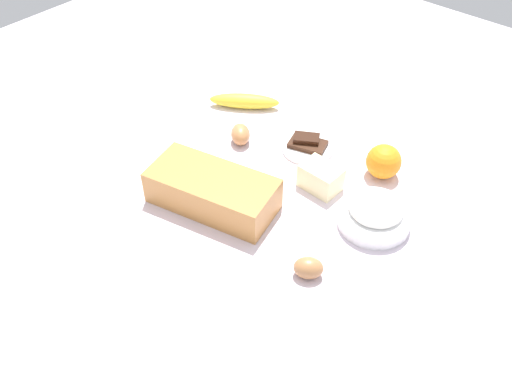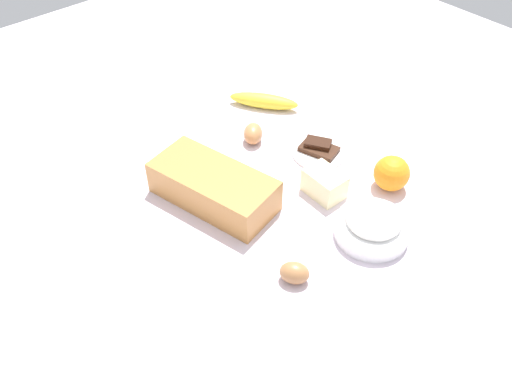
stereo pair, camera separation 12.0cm
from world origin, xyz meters
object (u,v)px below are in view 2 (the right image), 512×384
object	(u,v)px
egg_near_butter	(253,134)
egg_beside_bowl	(294,273)
loaf_pan	(214,186)
orange_fruit	(392,173)
flour_bowl	(373,225)
banana	(264,101)
chocolate_plate	(319,151)
butter_block	(324,184)

from	to	relation	value
egg_near_butter	egg_beside_bowl	bearing A→B (deg)	149.13
loaf_pan	egg_beside_bowl	size ratio (longest dim) A/B	5.12
orange_fruit	egg_beside_bowl	distance (m)	0.36
flour_bowl	orange_fruit	distance (m)	0.16
banana	chocolate_plate	distance (m)	0.24
flour_bowl	butter_block	size ratio (longest dim) A/B	1.73
chocolate_plate	egg_near_butter	bearing A→B (deg)	31.02
banana	chocolate_plate	bearing A→B (deg)	171.89
egg_near_butter	chocolate_plate	size ratio (longest dim) A/B	0.51
orange_fruit	loaf_pan	bearing A→B (deg)	54.86
loaf_pan	banana	bearing A→B (deg)	-71.71
egg_near_butter	chocolate_plate	distance (m)	0.17
banana	orange_fruit	xyz separation A→B (m)	(-0.43, -0.00, 0.02)
butter_block	egg_beside_bowl	xyz separation A→B (m)	(-0.13, 0.22, -0.01)
orange_fruit	butter_block	xyz separation A→B (m)	(0.08, 0.13, -0.01)
banana	butter_block	distance (m)	0.37
loaf_pan	chocolate_plate	bearing A→B (deg)	-110.90
banana	egg_beside_bowl	world-z (taller)	egg_beside_bowl
flour_bowl	loaf_pan	bearing A→B (deg)	30.92
flour_bowl	chocolate_plate	world-z (taller)	flour_bowl
egg_beside_bowl	banana	bearing A→B (deg)	-36.24
flour_bowl	banana	xyz separation A→B (m)	(0.50, -0.15, -0.01)
banana	egg_near_butter	distance (m)	0.15
egg_near_butter	chocolate_plate	xyz separation A→B (m)	(-0.15, -0.09, -0.01)
flour_bowl	egg_beside_bowl	xyz separation A→B (m)	(0.02, 0.20, -0.01)
butter_block	egg_beside_bowl	distance (m)	0.26
flour_bowl	banana	distance (m)	0.52
butter_block	egg_near_butter	xyz separation A→B (m)	(0.25, -0.01, -0.01)
banana	egg_near_butter	world-z (taller)	egg_near_butter
loaf_pan	butter_block	size ratio (longest dim) A/B	3.36
banana	egg_beside_bowl	bearing A→B (deg)	143.76
flour_bowl	egg_beside_bowl	world-z (taller)	flour_bowl
flour_bowl	egg_near_butter	world-z (taller)	flour_bowl
orange_fruit	butter_block	size ratio (longest dim) A/B	0.91
egg_beside_bowl	chocolate_plate	xyz separation A→B (m)	(0.24, -0.32, -0.01)
loaf_pan	orange_fruit	world-z (taller)	orange_fruit
flour_bowl	chocolate_plate	distance (m)	0.29
egg_near_butter	loaf_pan	bearing A→B (deg)	116.74
banana	orange_fruit	size ratio (longest dim) A/B	2.32
egg_near_butter	chocolate_plate	world-z (taller)	egg_near_butter
egg_near_butter	orange_fruit	bearing A→B (deg)	-159.88
orange_fruit	chocolate_plate	distance (m)	0.20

